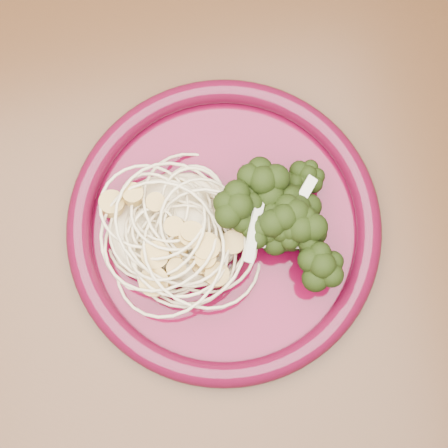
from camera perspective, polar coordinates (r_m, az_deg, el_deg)
dining_table at (r=0.67m, az=9.39°, el=-6.58°), size 1.20×0.80×0.75m
dinner_plate at (r=0.56m, az=0.00°, el=-0.22°), size 0.32×0.32×0.02m
spaghetti_pile at (r=0.55m, az=-4.44°, el=-0.25°), size 0.14×0.12×0.03m
scallop_cluster at (r=0.52m, az=-4.72°, el=0.57°), size 0.13×0.13×0.04m
broccoli_pile at (r=0.54m, az=5.50°, el=0.55°), size 0.10×0.15×0.05m
onion_garnish at (r=0.51m, az=5.82°, el=1.33°), size 0.07×0.10×0.05m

